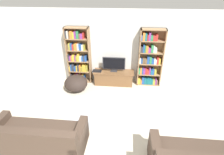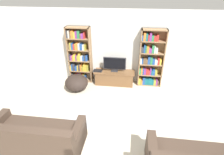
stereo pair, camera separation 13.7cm
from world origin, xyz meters
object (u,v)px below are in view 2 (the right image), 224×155
Objects in this scene: bookshelf_left at (79,56)px; beanbag_ottoman at (76,83)px; couch_left_sectional at (34,138)px; television at (115,64)px; bookshelf_right at (150,60)px; laptop at (98,71)px; tv_stand at (114,78)px.

beanbag_ottoman is (0.04, -0.70, -0.73)m from bookshelf_left.
couch_left_sectional reaches higher than beanbag_ottoman.
television is 1.02× the size of beanbag_ottoman.
bookshelf_right is 2.59× the size of beanbag_ottoman.
television is at bearing 25.81° from beanbag_ottoman.
television is at bearing 65.49° from couch_left_sectional.
bookshelf_right is at bearing 50.45° from couch_left_sectional.
television is at bearing 5.89° from laptop.
bookshelf_left is 0.86m from laptop.
television reaches higher than tv_stand.
bookshelf_right is 1.25m from television.
television is (-0.00, 0.03, 0.53)m from tv_stand.
couch_left_sectional is at bearing -93.85° from beanbag_ottoman.
television is at bearing -4.24° from bookshelf_left.
beanbag_ottoman reaches higher than tv_stand.
tv_stand is 1.84× the size of beanbag_ottoman.
laptop is 0.42× the size of beanbag_ottoman.
television is at bearing 90.00° from tv_stand.
bookshelf_left reaches higher than laptop.
couch_left_sectional is (-2.66, -3.22, -0.67)m from bookshelf_right.
beanbag_ottoman is at bearing 86.15° from couch_left_sectional.
bookshelf_right is at bearing 0.02° from bookshelf_left.
bookshelf_left is at bearing 93.63° from beanbag_ottoman.
laptop is (0.69, -0.16, -0.49)m from bookshelf_left.
bookshelf_left is at bearing 175.76° from television.
bookshelf_left is 2.59× the size of beanbag_ottoman.
couch_left_sectional is at bearing -114.51° from television.
couch_left_sectional is (-0.82, -3.06, -0.22)m from laptop.
bookshelf_right is 2.53× the size of television.
laptop is (-0.61, -0.03, 0.26)m from tv_stand.
couch_left_sectional is at bearing -129.55° from bookshelf_right.
bookshelf_left is at bearing 167.11° from laptop.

